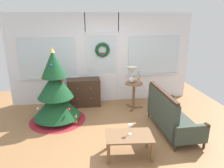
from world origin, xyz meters
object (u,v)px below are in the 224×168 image
(gift_box, at_px, (73,119))
(wine_glass, at_px, (130,127))
(flower_vase, at_px, (138,79))
(settee_sofa, at_px, (169,115))
(table_lamp, at_px, (132,72))
(dresser_cabinet, at_px, (84,92))
(christmas_tree, at_px, (56,95))
(side_table, at_px, (134,91))
(coffee_table, at_px, (129,138))

(gift_box, bearing_deg, wine_glass, -52.59)
(flower_vase, height_order, gift_box, flower_vase)
(flower_vase, distance_m, gift_box, 1.97)
(settee_sofa, distance_m, gift_box, 2.25)
(settee_sofa, distance_m, table_lamp, 1.58)
(wine_glass, bearing_deg, flower_vase, 70.69)
(dresser_cabinet, bearing_deg, settee_sofa, -43.53)
(table_lamp, xyz_separation_m, gift_box, (-1.58, -0.63, -0.93))
(dresser_cabinet, bearing_deg, flower_vase, -18.83)
(table_lamp, bearing_deg, settee_sofa, -68.07)
(christmas_tree, height_order, settee_sofa, christmas_tree)
(table_lamp, bearing_deg, side_table, -33.69)
(side_table, relative_size, gift_box, 3.85)
(flower_vase, xyz_separation_m, wine_glass, (-0.67, -1.92, -0.30))
(dresser_cabinet, distance_m, table_lamp, 1.48)
(dresser_cabinet, relative_size, gift_box, 4.69)
(christmas_tree, height_order, side_table, christmas_tree)
(settee_sofa, bearing_deg, dresser_cabinet, 136.47)
(christmas_tree, xyz_separation_m, gift_box, (0.38, -0.18, -0.55))
(coffee_table, bearing_deg, christmas_tree, 131.33)
(christmas_tree, bearing_deg, table_lamp, 12.77)
(settee_sofa, height_order, table_lamp, table_lamp)
(table_lamp, relative_size, coffee_table, 0.50)
(coffee_table, bearing_deg, settee_sofa, 34.06)
(table_lamp, height_order, coffee_table, table_lamp)
(dresser_cabinet, xyz_separation_m, table_lamp, (1.28, -0.39, 0.63))
(coffee_table, height_order, gift_box, coffee_table)
(christmas_tree, height_order, coffee_table, christmas_tree)
(dresser_cabinet, distance_m, side_table, 1.41)
(wine_glass, bearing_deg, settee_sofa, 33.30)
(coffee_table, xyz_separation_m, gift_box, (-1.04, 1.43, -0.26))
(side_table, bearing_deg, coffee_table, -106.49)
(christmas_tree, xyz_separation_m, table_lamp, (1.96, 0.44, 0.38))
(coffee_table, bearing_deg, flower_vase, 70.40)
(dresser_cabinet, bearing_deg, christmas_tree, -129.22)
(christmas_tree, relative_size, gift_box, 9.34)
(flower_vase, height_order, wine_glass, flower_vase)
(settee_sofa, bearing_deg, gift_box, 161.56)
(dresser_cabinet, height_order, wine_glass, dresser_cabinet)
(dresser_cabinet, relative_size, flower_vase, 2.57)
(side_table, distance_m, wine_glass, 2.06)
(christmas_tree, relative_size, coffee_table, 2.02)
(gift_box, bearing_deg, coffee_table, -53.91)
(dresser_cabinet, xyz_separation_m, wine_glass, (0.76, -2.41, 0.16))
(side_table, bearing_deg, wine_glass, -106.14)
(side_table, bearing_deg, dresser_cabinet, 162.17)
(coffee_table, bearing_deg, wine_glass, 56.74)
(christmas_tree, distance_m, gift_box, 0.69)
(wine_glass, distance_m, gift_box, 1.82)
(christmas_tree, xyz_separation_m, settee_sofa, (2.49, -0.89, -0.27))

